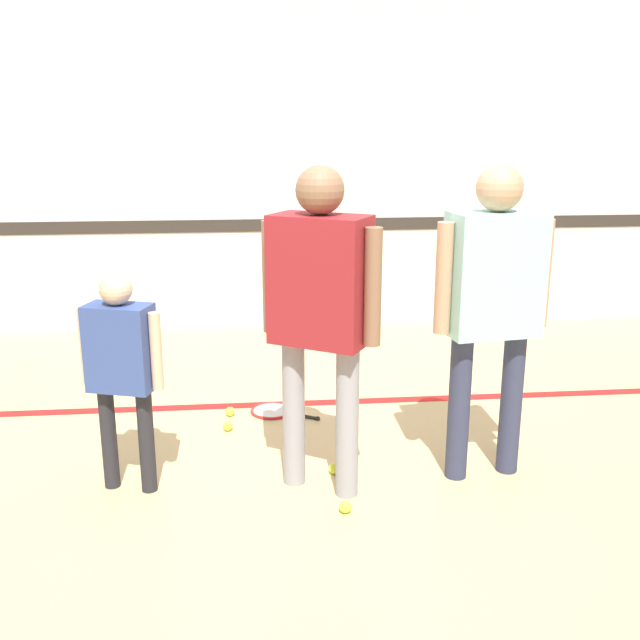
# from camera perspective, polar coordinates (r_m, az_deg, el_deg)

# --- Properties ---
(ground_plane) EXTENTS (16.00, 16.00, 0.00)m
(ground_plane) POSITION_cam_1_polar(r_m,az_deg,el_deg) (4.12, -1.19, -13.22)
(ground_plane) COLOR tan
(wall_back) EXTENTS (16.00, 0.07, 3.20)m
(wall_back) POSITION_cam_1_polar(r_m,az_deg,el_deg) (6.95, -3.39, 12.29)
(wall_back) COLOR silver
(wall_back) RESTS_ON ground_plane
(floor_stripe) EXTENTS (14.40, 0.10, 0.01)m
(floor_stripe) POSITION_cam_1_polar(r_m,az_deg,el_deg) (5.24, -2.22, -6.69)
(floor_stripe) COLOR red
(floor_stripe) RESTS_ON ground_plane
(person_instructor) EXTENTS (0.59, 0.49, 1.78)m
(person_instructor) POSITION_cam_1_polar(r_m,az_deg,el_deg) (3.71, 0.00, 1.81)
(person_instructor) COLOR gray
(person_instructor) RESTS_ON ground_plane
(person_student_left) EXTENTS (0.45, 0.28, 1.23)m
(person_student_left) POSITION_cam_1_polar(r_m,az_deg,el_deg) (3.95, -15.61, -3.03)
(person_student_left) COLOR #232328
(person_student_left) RESTS_ON ground_plane
(person_student_right) EXTENTS (0.67, 0.34, 1.77)m
(person_student_right) POSITION_cam_1_polar(r_m,az_deg,el_deg) (4.00, 13.66, 2.29)
(person_student_right) COLOR #2D334C
(person_student_right) RESTS_ON ground_plane
(racket_spare_on_floor) EXTENTS (0.53, 0.41, 0.03)m
(racket_spare_on_floor) POSITION_cam_1_polar(r_m,az_deg,el_deg) (5.10, -3.69, -7.27)
(racket_spare_on_floor) COLOR red
(racket_spare_on_floor) RESTS_ON ground_plane
(tennis_ball_near_instructor) EXTENTS (0.07, 0.07, 0.07)m
(tennis_ball_near_instructor) POSITION_cam_1_polar(r_m,az_deg,el_deg) (3.87, 2.04, -14.72)
(tennis_ball_near_instructor) COLOR #CCE038
(tennis_ball_near_instructor) RESTS_ON ground_plane
(tennis_ball_by_spare_racket) EXTENTS (0.07, 0.07, 0.07)m
(tennis_ball_by_spare_racket) POSITION_cam_1_polar(r_m,az_deg,el_deg) (5.05, -7.21, -7.28)
(tennis_ball_by_spare_racket) COLOR #CCE038
(tennis_ball_by_spare_racket) RESTS_ON ground_plane
(tennis_ball_stray_left) EXTENTS (0.07, 0.07, 0.07)m
(tennis_ball_stray_left) POSITION_cam_1_polar(r_m,az_deg,el_deg) (4.24, 1.15, -11.80)
(tennis_ball_stray_left) COLOR #CCE038
(tennis_ball_stray_left) RESTS_ON ground_plane
(tennis_ball_stray_right) EXTENTS (0.07, 0.07, 0.07)m
(tennis_ball_stray_right) POSITION_cam_1_polar(r_m,az_deg,el_deg) (4.83, -7.38, -8.41)
(tennis_ball_stray_right) COLOR #CCE038
(tennis_ball_stray_right) RESTS_ON ground_plane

